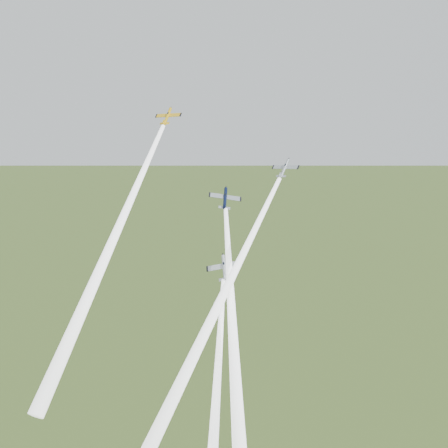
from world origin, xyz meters
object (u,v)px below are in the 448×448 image
plane_yellow (168,116)px  plane_silver_low (224,268)px  plane_navy (225,198)px  plane_silver_right (285,168)px

plane_yellow → plane_silver_low: bearing=-22.1°
plane_silver_low → plane_navy: bearing=92.9°
plane_yellow → plane_navy: size_ratio=0.85×
plane_yellow → plane_silver_right: bearing=10.7°
plane_navy → plane_silver_right: 15.81m
plane_yellow → plane_silver_low: 38.25m
plane_yellow → plane_navy: plane_yellow is taller
plane_yellow → plane_silver_low: plane_yellow is taller
plane_navy → plane_silver_right: bearing=-10.1°
plane_yellow → plane_silver_right: size_ratio=0.97×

